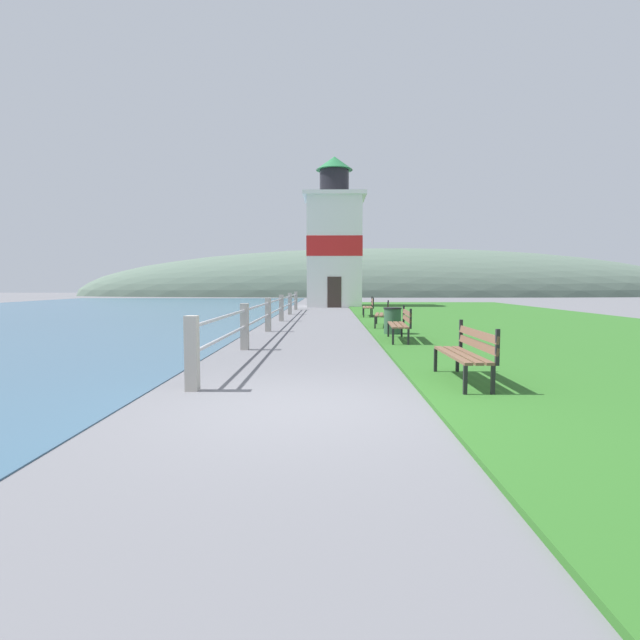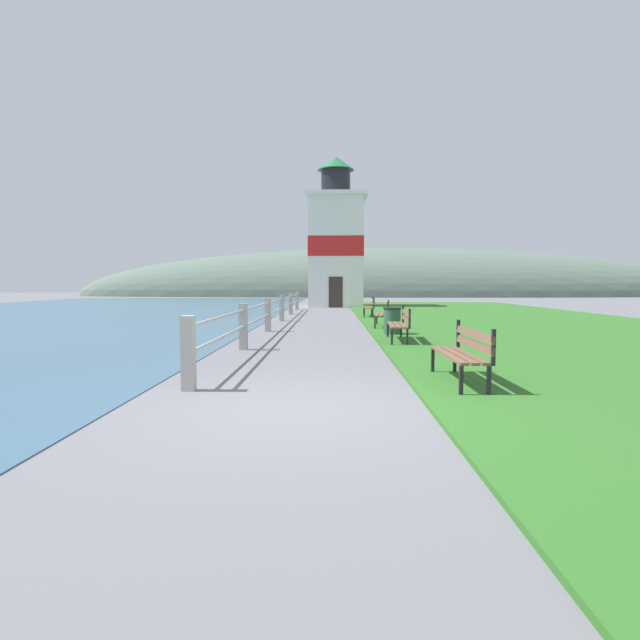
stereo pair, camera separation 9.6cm
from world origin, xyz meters
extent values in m
plane|color=slate|center=(0.00, 0.00, 0.00)|extent=(160.00, 160.00, 0.00)
cube|color=#2D6623|center=(7.67, 13.73, 0.03)|extent=(12.00, 41.20, 0.06)
cube|color=#A8A399|center=(-1.57, 1.00, 0.54)|extent=(0.18, 0.18, 1.08)
cube|color=#A8A399|center=(-1.57, 5.47, 0.54)|extent=(0.18, 0.18, 1.08)
cube|color=#A8A399|center=(-1.57, 9.94, 0.54)|extent=(0.18, 0.18, 1.08)
cube|color=#A8A399|center=(-1.57, 14.41, 0.54)|extent=(0.18, 0.18, 1.08)
cube|color=#A8A399|center=(-1.57, 18.88, 0.54)|extent=(0.18, 0.18, 1.08)
cube|color=#A8A399|center=(-1.57, 23.34, 0.54)|extent=(0.18, 0.18, 1.08)
cylinder|color=#B2B2B7|center=(-1.57, 12.17, 0.92)|extent=(0.06, 22.34, 0.06)
cylinder|color=#B2B2B7|center=(-1.57, 12.17, 0.54)|extent=(0.06, 22.34, 0.06)
cube|color=brown|center=(2.24, 1.43, 0.47)|extent=(0.14, 1.80, 0.04)
cube|color=brown|center=(2.39, 1.43, 0.47)|extent=(0.14, 1.80, 0.04)
cube|color=brown|center=(2.54, 1.43, 0.47)|extent=(0.14, 1.80, 0.04)
cube|color=brown|center=(2.63, 1.43, 0.79)|extent=(0.08, 1.79, 0.11)
cube|color=brown|center=(2.63, 1.43, 0.63)|extent=(0.08, 1.79, 0.11)
cube|color=black|center=(2.22, 0.56, 0.23)|extent=(0.05, 0.05, 0.45)
cube|color=black|center=(2.19, 2.30, 0.23)|extent=(0.05, 0.05, 0.45)
cube|color=black|center=(2.59, 0.56, 0.23)|extent=(0.05, 0.05, 0.45)
cube|color=black|center=(2.56, 2.30, 0.23)|extent=(0.05, 0.05, 0.45)
cube|color=black|center=(2.64, 0.56, 0.70)|extent=(0.05, 0.05, 0.49)
cube|color=black|center=(2.61, 2.31, 0.70)|extent=(0.05, 0.05, 0.49)
cube|color=brown|center=(2.04, 6.94, 0.47)|extent=(0.22, 1.91, 0.04)
cube|color=brown|center=(2.19, 6.93, 0.47)|extent=(0.22, 1.91, 0.04)
cube|color=brown|center=(2.34, 6.92, 0.47)|extent=(0.22, 1.91, 0.04)
cube|color=brown|center=(2.42, 6.92, 0.79)|extent=(0.16, 1.90, 0.11)
cube|color=brown|center=(2.42, 6.92, 0.63)|extent=(0.16, 1.90, 0.11)
cube|color=black|center=(1.95, 6.01, 0.23)|extent=(0.05, 0.05, 0.45)
cube|color=black|center=(2.06, 7.86, 0.23)|extent=(0.05, 0.05, 0.45)
cube|color=black|center=(2.32, 5.99, 0.23)|extent=(0.05, 0.05, 0.45)
cube|color=black|center=(2.43, 7.84, 0.23)|extent=(0.05, 0.05, 0.45)
cube|color=black|center=(2.37, 5.99, 0.70)|extent=(0.05, 0.05, 0.49)
cube|color=black|center=(2.48, 7.84, 0.70)|extent=(0.05, 0.05, 0.49)
cube|color=brown|center=(2.07, 11.33, 0.47)|extent=(0.35, 1.93, 0.04)
cube|color=brown|center=(2.22, 11.31, 0.47)|extent=(0.35, 1.93, 0.04)
cube|color=brown|center=(2.36, 11.30, 0.47)|extent=(0.35, 1.93, 0.04)
cube|color=brown|center=(2.45, 11.28, 0.79)|extent=(0.29, 1.92, 0.11)
cube|color=brown|center=(2.45, 11.28, 0.63)|extent=(0.29, 1.92, 0.11)
cube|color=black|center=(1.92, 10.40, 0.23)|extent=(0.06, 0.06, 0.45)
cube|color=black|center=(2.15, 12.27, 0.23)|extent=(0.06, 0.06, 0.45)
cube|color=black|center=(2.29, 10.36, 0.23)|extent=(0.06, 0.06, 0.45)
cube|color=black|center=(2.51, 12.22, 0.23)|extent=(0.06, 0.06, 0.45)
cube|color=black|center=(2.33, 10.35, 0.70)|extent=(0.06, 0.06, 0.49)
cube|color=black|center=(2.56, 12.22, 0.70)|extent=(0.06, 0.06, 0.49)
cube|color=brown|center=(2.01, 16.75, 0.47)|extent=(0.21, 1.82, 0.04)
cube|color=brown|center=(2.15, 16.74, 0.47)|extent=(0.21, 1.82, 0.04)
cube|color=brown|center=(2.30, 16.74, 0.47)|extent=(0.21, 1.82, 0.04)
cube|color=brown|center=(2.39, 16.73, 0.79)|extent=(0.15, 1.81, 0.11)
cube|color=brown|center=(2.39, 16.73, 0.63)|extent=(0.15, 1.81, 0.11)
cube|color=black|center=(1.92, 15.87, 0.23)|extent=(0.05, 0.05, 0.45)
cube|color=black|center=(2.01, 17.63, 0.23)|extent=(0.05, 0.05, 0.45)
cube|color=black|center=(2.29, 15.85, 0.23)|extent=(0.05, 0.05, 0.45)
cube|color=black|center=(2.38, 17.62, 0.23)|extent=(0.05, 0.05, 0.45)
cube|color=black|center=(2.34, 15.85, 0.70)|extent=(0.05, 0.05, 0.49)
cube|color=black|center=(2.43, 17.61, 0.70)|extent=(0.05, 0.05, 0.49)
cube|color=white|center=(0.74, 28.04, 3.63)|extent=(3.58, 3.58, 7.25)
cube|color=red|center=(0.74, 28.04, 3.99)|extent=(3.62, 3.62, 1.31)
cube|color=white|center=(0.74, 28.04, 7.38)|extent=(4.12, 4.12, 0.25)
cylinder|color=black|center=(0.74, 28.04, 8.33)|extent=(1.97, 1.97, 1.65)
cone|color=#23703D|center=(0.74, 28.04, 9.61)|extent=(2.46, 2.46, 0.91)
cube|color=#332823|center=(0.74, 26.22, 1.00)|extent=(0.90, 0.06, 2.00)
cylinder|color=#2D5138|center=(2.28, 8.70, 0.40)|extent=(0.50, 0.50, 0.80)
cylinder|color=black|center=(2.28, 8.70, 0.82)|extent=(0.54, 0.54, 0.04)
ellipsoid|color=#566B5B|center=(8.00, 57.46, 0.00)|extent=(80.00, 16.00, 12.00)
camera|label=1|loc=(0.40, -6.07, 1.54)|focal=28.00mm
camera|label=2|loc=(0.49, -6.06, 1.54)|focal=28.00mm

